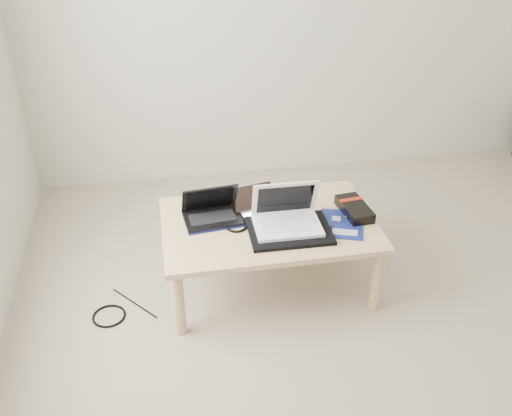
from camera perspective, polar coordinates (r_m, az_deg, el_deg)
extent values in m
plane|color=#B9A996|center=(2.88, 16.76, -14.29)|extent=(4.00, 4.00, 0.00)
cube|color=tan|center=(2.95, 1.30, -1.66)|extent=(1.10, 0.70, 0.03)
cylinder|color=tan|center=(2.79, -7.73, -9.45)|extent=(0.06, 0.06, 0.37)
cylinder|color=tan|center=(2.97, 12.00, -7.03)|extent=(0.06, 0.06, 0.37)
cylinder|color=tan|center=(3.27, -8.43, -2.58)|extent=(0.06, 0.06, 0.37)
cylinder|color=tan|center=(3.42, 8.48, -0.88)|extent=(0.06, 0.06, 0.37)
cube|color=black|center=(3.12, -0.20, 0.97)|extent=(0.34, 0.30, 0.03)
cube|color=black|center=(2.96, -4.38, -1.08)|extent=(0.31, 0.23, 0.02)
cube|color=black|center=(2.96, -4.37, -0.94)|extent=(0.25, 0.13, 0.00)
cube|color=black|center=(2.90, -4.07, -1.69)|extent=(0.07, 0.03, 0.00)
cube|color=black|center=(2.96, -4.67, 0.99)|extent=(0.30, 0.13, 0.18)
cube|color=black|center=(2.96, -4.64, 0.88)|extent=(0.25, 0.10, 0.14)
cube|color=#0B1240|center=(2.89, -3.96, -2.19)|extent=(0.29, 0.04, 0.01)
cube|color=black|center=(2.99, 0.71, -0.67)|extent=(0.30, 0.26, 0.01)
cube|color=silver|center=(2.99, 0.71, -0.56)|extent=(0.24, 0.20, 0.00)
cube|color=silver|center=(2.99, 4.78, -0.74)|extent=(0.08, 0.25, 0.02)
cube|color=gray|center=(2.99, 4.79, -0.56)|extent=(0.06, 0.20, 0.00)
cube|color=black|center=(2.87, 3.36, -2.27)|extent=(0.42, 0.31, 0.02)
cube|color=white|center=(2.87, 3.17, -1.80)|extent=(0.34, 0.24, 0.02)
cube|color=white|center=(2.86, 3.20, -1.69)|extent=(0.27, 0.13, 0.00)
cube|color=white|center=(2.79, 3.55, -2.62)|extent=(0.07, 0.03, 0.00)
cube|color=white|center=(2.87, 2.91, 0.98)|extent=(0.33, 0.09, 0.22)
cube|color=black|center=(2.87, 2.93, 0.89)|extent=(0.28, 0.07, 0.17)
cube|color=#0D1257|center=(2.96, 8.54, -1.60)|extent=(0.29, 0.33, 0.01)
cube|color=silver|center=(2.98, 8.03, -1.08)|extent=(0.06, 0.06, 0.01)
cube|color=gold|center=(3.03, 9.76, -0.74)|extent=(0.09, 0.04, 0.01)
cube|color=gold|center=(3.01, 9.76, -0.91)|extent=(0.09, 0.04, 0.01)
cube|color=silver|center=(2.90, 8.89, -2.22)|extent=(0.12, 0.05, 0.01)
cube|color=silver|center=(2.89, 8.89, -2.41)|extent=(0.12, 0.05, 0.01)
cube|color=silver|center=(2.87, 8.88, -2.62)|extent=(0.12, 0.05, 0.01)
cube|color=black|center=(2.92, 7.47, -1.92)|extent=(0.03, 0.03, 0.01)
cube|color=black|center=(3.05, 9.82, -0.09)|extent=(0.15, 0.26, 0.05)
cube|color=maroon|center=(3.07, 9.45, 0.85)|extent=(0.13, 0.04, 0.00)
torus|color=black|center=(2.90, -1.98, -1.84)|extent=(0.12, 0.12, 0.01)
torus|color=black|center=(3.06, -14.49, -10.41)|extent=(0.21, 0.21, 0.01)
cylinder|color=black|center=(3.11, -12.05, -9.28)|extent=(0.23, 0.27, 0.01)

